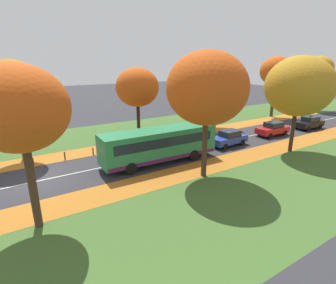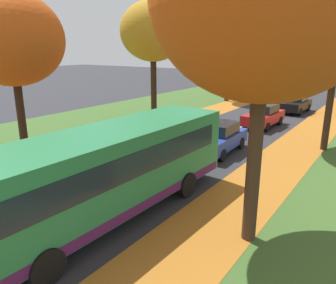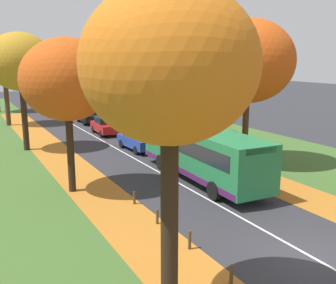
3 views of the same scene
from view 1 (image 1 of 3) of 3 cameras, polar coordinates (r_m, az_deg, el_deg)
ground_plane at (r=22.05m, az=-26.26°, el=-7.57°), size 160.00×160.00×0.00m
grass_verge_left at (r=37.37m, az=3.62°, el=3.94°), size 12.00×90.00×0.01m
leaf_litter_left at (r=30.44m, az=-0.51°, el=0.89°), size 2.80×60.00×0.00m
grass_verge_right at (r=25.51m, az=28.56°, el=-4.61°), size 12.00×90.00×0.01m
leaf_litter_right at (r=23.54m, az=11.38°, el=-4.48°), size 2.80×60.00×0.00m
road_centre_line at (r=30.65m, az=13.70°, el=0.48°), size 0.12×80.00×0.01m
tree_left_nearest at (r=26.37m, az=-30.73°, el=10.85°), size 4.34×4.34×8.74m
tree_left_near at (r=28.86m, az=-6.69°, el=11.70°), size 4.63×4.63×7.96m
tree_left_mid at (r=35.52m, az=9.76°, el=13.83°), size 4.76×4.76×8.80m
tree_left_far at (r=44.80m, az=22.50°, el=14.03°), size 4.88×4.88×9.29m
tree_left_distant at (r=54.58m, az=29.96°, el=13.63°), size 4.79×4.79×9.45m
tree_right_nearest at (r=14.33m, az=-29.61°, el=6.18°), size 4.69×4.69×8.54m
tree_right_near at (r=19.11m, az=8.52°, el=11.43°), size 5.86×5.86×9.37m
tree_right_mid at (r=27.43m, az=26.64°, el=10.76°), size 6.13×6.13×9.10m
bollard_second at (r=25.28m, az=-27.30°, el=-3.82°), size 0.12×0.12×0.66m
bollard_third at (r=25.49m, az=-21.56°, el=-2.82°), size 0.12×0.12×0.73m
bollard_fourth at (r=26.06m, az=-16.01°, el=-1.91°), size 0.12×0.12×0.67m
bollard_fifth at (r=26.77m, az=-10.68°, el=-1.06°), size 0.12×0.12×0.63m
bus at (r=22.79m, az=-1.89°, el=-0.35°), size 2.89×10.47×2.98m
car_blue_lead at (r=28.31m, az=13.10°, el=0.85°), size 1.90×4.26×1.62m
car_red_following at (r=33.78m, az=21.84°, el=2.69°), size 1.91×4.26×1.62m
car_black_third_in_line at (r=39.23m, az=28.42°, el=3.73°), size 1.90×4.26×1.62m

